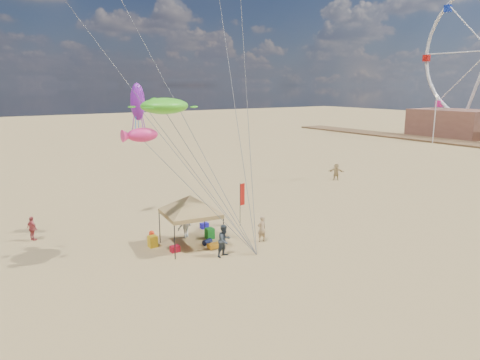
{
  "coord_description": "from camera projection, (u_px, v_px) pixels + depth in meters",
  "views": [
    {
      "loc": [
        -14.87,
        -19.46,
        9.71
      ],
      "look_at": [
        0.0,
        3.0,
        4.0
      ],
      "focal_mm": 33.44,
      "sensor_mm": 36.0,
      "label": 1
    }
  ],
  "objects": [
    {
      "name": "ground",
      "position": [
        268.0,
        256.0,
        25.92
      ],
      "size": [
        280.0,
        280.0,
        0.0
      ],
      "primitive_type": "plane",
      "color": "tan",
      "rests_on": "ground"
    },
    {
      "name": "canopy_tent",
      "position": [
        190.0,
        197.0,
        26.81
      ],
      "size": [
        6.07,
        6.07,
        3.77
      ],
      "color": "black",
      "rests_on": "ground"
    },
    {
      "name": "feather_flag",
      "position": [
        242.0,
        197.0,
        31.18
      ],
      "size": [
        0.47,
        0.13,
        3.1
      ],
      "color": "black",
      "rests_on": "ground"
    },
    {
      "name": "cooler_red",
      "position": [
        175.0,
        249.0,
        26.57
      ],
      "size": [
        0.54,
        0.38,
        0.38
      ],
      "primitive_type": "cube",
      "color": "#B20E23",
      "rests_on": "ground"
    },
    {
      "name": "cooler_blue",
      "position": [
        204.0,
        226.0,
        30.96
      ],
      "size": [
        0.54,
        0.38,
        0.38
      ],
      "primitive_type": "cube",
      "color": "#1B14A9",
      "rests_on": "ground"
    },
    {
      "name": "bag_navy",
      "position": [
        207.0,
        242.0,
        27.77
      ],
      "size": [
        0.69,
        0.54,
        0.36
      ],
      "primitive_type": "cylinder",
      "rotation": [
        0.0,
        1.57,
        0.35
      ],
      "color": "#0C1234",
      "rests_on": "ground"
    },
    {
      "name": "bag_orange",
      "position": [
        152.0,
        234.0,
        29.15
      ],
      "size": [
        0.54,
        0.69,
        0.36
      ],
      "primitive_type": "cylinder",
      "rotation": [
        0.0,
        1.57,
        1.22
      ],
      "color": "red",
      "rests_on": "ground"
    },
    {
      "name": "chair_green",
      "position": [
        210.0,
        233.0,
        28.85
      ],
      "size": [
        0.5,
        0.5,
        0.7
      ],
      "primitive_type": "cube",
      "color": "#177F23",
      "rests_on": "ground"
    },
    {
      "name": "chair_yellow",
      "position": [
        153.0,
        241.0,
        27.36
      ],
      "size": [
        0.5,
        0.5,
        0.7
      ],
      "primitive_type": "cube",
      "color": "gold",
      "rests_on": "ground"
    },
    {
      "name": "crate_grey",
      "position": [
        214.0,
        244.0,
        27.48
      ],
      "size": [
        0.34,
        0.3,
        0.28
      ],
      "primitive_type": "cube",
      "color": "gray",
      "rests_on": "ground"
    },
    {
      "name": "beach_cart",
      "position": [
        215.0,
        245.0,
        27.12
      ],
      "size": [
        0.9,
        0.5,
        0.24
      ],
      "primitive_type": "cube",
      "color": "orange",
      "rests_on": "ground"
    },
    {
      "name": "person_near_a",
      "position": [
        262.0,
        229.0,
        28.18
      ],
      "size": [
        0.64,
        0.44,
        1.7
      ],
      "primitive_type": "imported",
      "rotation": [
        0.0,
        0.0,
        3.08
      ],
      "color": "tan",
      "rests_on": "ground"
    },
    {
      "name": "person_near_b",
      "position": [
        224.0,
        240.0,
        25.74
      ],
      "size": [
        1.09,
        0.95,
        1.91
      ],
      "primitive_type": "imported",
      "rotation": [
        0.0,
        0.0,
        0.27
      ],
      "color": "#343E47",
      "rests_on": "ground"
    },
    {
      "name": "person_near_c",
      "position": [
        185.0,
        223.0,
        28.97
      ],
      "size": [
        1.41,
        1.15,
        1.91
      ],
      "primitive_type": "imported",
      "rotation": [
        0.0,
        0.0,
        3.56
      ],
      "color": "silver",
      "rests_on": "ground"
    },
    {
      "name": "person_far_a",
      "position": [
        32.0,
        228.0,
        28.41
      ],
      "size": [
        0.74,
        1.01,
        1.59
      ],
      "primitive_type": "imported",
      "rotation": [
        0.0,
        0.0,
        2.0
      ],
      "color": "#B7464A",
      "rests_on": "ground"
    },
    {
      "name": "person_far_c",
      "position": [
        336.0,
        172.0,
        46.64
      ],
      "size": [
        1.52,
        1.57,
        1.78
      ],
      "primitive_type": "imported",
      "rotation": [
        0.0,
        0.0,
        5.46
      ],
      "color": "tan",
      "rests_on": "ground"
    },
    {
      "name": "building_north",
      "position": [
        452.0,
        123.0,
        86.03
      ],
      "size": [
        10.0,
        14.0,
        5.2
      ],
      "primitive_type": "cube",
      "color": "#8C5947",
      "rests_on": "ground"
    },
    {
      "name": "lamp_north",
      "position": [
        435.0,
        111.0,
        75.68
      ],
      "size": [
        0.5,
        0.5,
        8.25
      ],
      "color": "silver",
      "rests_on": "ground"
    },
    {
      "name": "turtle_kite",
      "position": [
        165.0,
        106.0,
        24.08
      ],
      "size": [
        3.14,
        2.79,
        0.88
      ],
      "primitive_type": "ellipsoid",
      "rotation": [
        0.0,
        0.0,
        0.29
      ],
      "color": "#4ED824",
      "rests_on": "ground"
    },
    {
      "name": "fish_kite",
      "position": [
        143.0,
        135.0,
        23.47
      ],
      "size": [
        1.84,
        1.17,
        0.76
      ],
      "primitive_type": "ellipsoid",
      "rotation": [
        0.0,
        0.0,
        0.2
      ],
      "color": "#FF2B7D",
      "rests_on": "ground"
    },
    {
      "name": "squid_kite",
      "position": [
        138.0,
        102.0,
        28.53
      ],
      "size": [
        1.0,
        1.0,
        2.38
      ],
      "primitive_type": "ellipsoid",
      "rotation": [
        0.0,
        0.0,
        0.1
      ],
      "color": "purple",
      "rests_on": "ground"
    }
  ]
}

